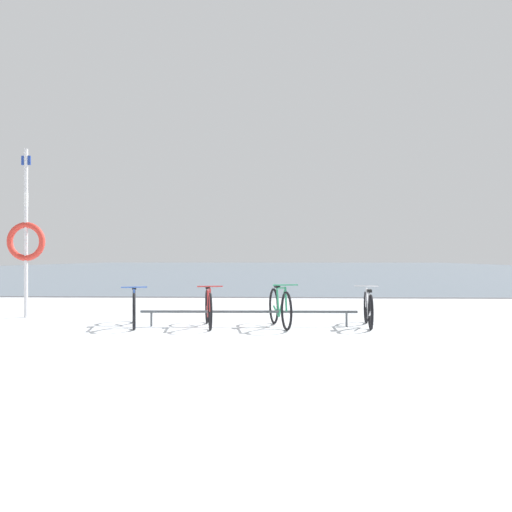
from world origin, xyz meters
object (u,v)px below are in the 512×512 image
rescue_post (26,238)px  bicycle_2 (280,307)px  bicycle_1 (209,308)px  bicycle_0 (134,308)px  bicycle_3 (368,308)px

rescue_post → bicycle_2: bearing=-14.3°
bicycle_1 → rescue_post: bearing=161.5°
rescue_post → bicycle_1: bearing=-18.5°
bicycle_0 → bicycle_3: bearing=1.6°
bicycle_0 → rescue_post: rescue_post is taller
bicycle_0 → bicycle_1: 1.42m
bicycle_1 → bicycle_3: size_ratio=1.03×
bicycle_1 → bicycle_3: bicycle_1 is taller
bicycle_3 → rescue_post: (-7.14, 1.22, 1.37)m
bicycle_0 → bicycle_2: bearing=-1.1°
bicycle_1 → bicycle_2: bearing=-0.4°
bicycle_3 → rescue_post: 7.38m
bicycle_0 → bicycle_1: size_ratio=1.02×
bicycle_0 → bicycle_1: bicycle_1 is taller
bicycle_2 → bicycle_0: bearing=178.9°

